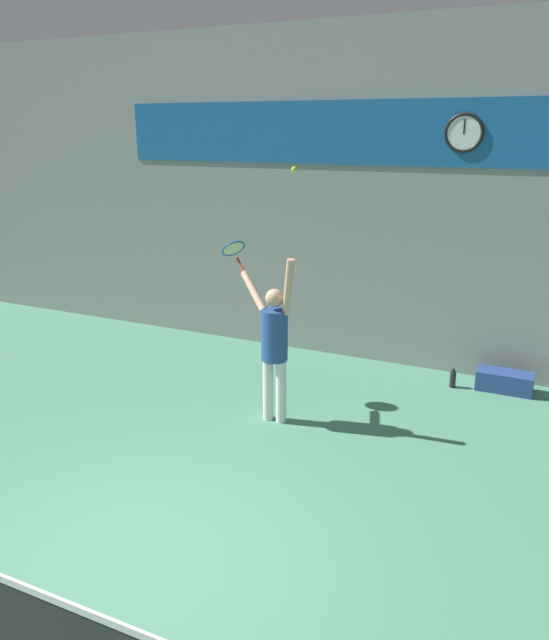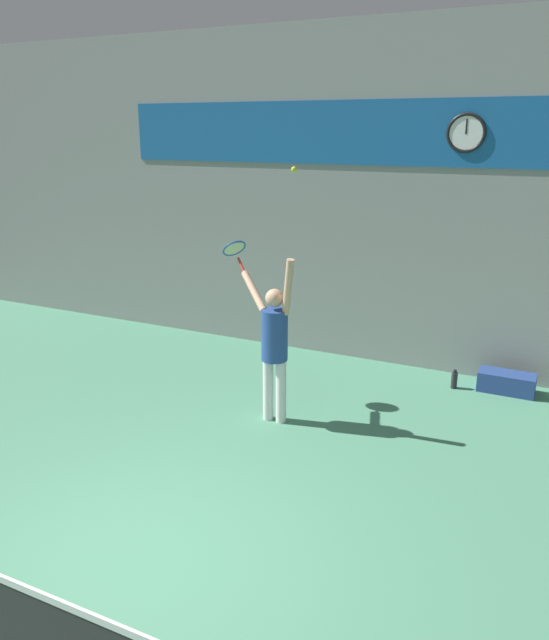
{
  "view_description": "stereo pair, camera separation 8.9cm",
  "coord_description": "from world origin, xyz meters",
  "px_view_note": "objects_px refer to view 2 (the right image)",
  "views": [
    {
      "loc": [
        2.91,
        -3.41,
        3.52
      ],
      "look_at": [
        -0.12,
        3.04,
        1.32
      ],
      "focal_mm": 35.0,
      "sensor_mm": 36.0,
      "label": 1
    },
    {
      "loc": [
        2.99,
        -3.37,
        3.52
      ],
      "look_at": [
        -0.12,
        3.04,
        1.32
      ],
      "focal_mm": 35.0,
      "sensor_mm": 36.0,
      "label": 2
    }
  ],
  "objects_px": {
    "tennis_player": "(274,341)",
    "tennis_racket": "(235,250)",
    "equipment_bag": "(506,382)",
    "scoreboard_clock": "(466,133)",
    "tennis_ball": "(294,169)",
    "water_bottle": "(454,380)"
  },
  "relations": [
    {
      "from": "scoreboard_clock",
      "to": "equipment_bag",
      "type": "relative_size",
      "value": 0.7
    },
    {
      "from": "tennis_ball",
      "to": "equipment_bag",
      "type": "bearing_deg",
      "value": 45.21
    },
    {
      "from": "tennis_player",
      "to": "equipment_bag",
      "type": "xyz_separation_m",
      "value": [
        2.52,
        2.19,
        -0.91
      ]
    },
    {
      "from": "tennis_ball",
      "to": "equipment_bag",
      "type": "relative_size",
      "value": 0.09
    },
    {
      "from": "tennis_player",
      "to": "tennis_racket",
      "type": "bearing_deg",
      "value": 148.02
    },
    {
      "from": "equipment_bag",
      "to": "water_bottle",
      "type": "bearing_deg",
      "value": -164.84
    },
    {
      "from": "tennis_player",
      "to": "equipment_bag",
      "type": "relative_size",
      "value": 2.78
    },
    {
      "from": "water_bottle",
      "to": "scoreboard_clock",
      "type": "bearing_deg",
      "value": 112.31
    },
    {
      "from": "tennis_player",
      "to": "tennis_ball",
      "type": "distance_m",
      "value": 2.06
    },
    {
      "from": "equipment_bag",
      "to": "scoreboard_clock",
      "type": "bearing_deg",
      "value": 158.22
    },
    {
      "from": "tennis_ball",
      "to": "equipment_bag",
      "type": "height_order",
      "value": "tennis_ball"
    },
    {
      "from": "tennis_racket",
      "to": "equipment_bag",
      "type": "xyz_separation_m",
      "value": [
        3.33,
        1.69,
        -1.87
      ]
    },
    {
      "from": "scoreboard_clock",
      "to": "water_bottle",
      "type": "xyz_separation_m",
      "value": [
        0.22,
        -0.54,
        -3.33
      ]
    },
    {
      "from": "tennis_player",
      "to": "scoreboard_clock",
      "type": "bearing_deg",
      "value": 57.52
    },
    {
      "from": "tennis_racket",
      "to": "tennis_ball",
      "type": "distance_m",
      "value": 1.63
    },
    {
      "from": "water_bottle",
      "to": "equipment_bag",
      "type": "bearing_deg",
      "value": 15.16
    },
    {
      "from": "tennis_ball",
      "to": "tennis_player",
      "type": "bearing_deg",
      "value": 165.65
    },
    {
      "from": "scoreboard_clock",
      "to": "tennis_ball",
      "type": "distance_m",
      "value": 2.97
    },
    {
      "from": "tennis_racket",
      "to": "tennis_ball",
      "type": "height_order",
      "value": "tennis_ball"
    },
    {
      "from": "scoreboard_clock",
      "to": "tennis_player",
      "type": "bearing_deg",
      "value": -122.48
    },
    {
      "from": "tennis_player",
      "to": "tennis_racket",
      "type": "height_order",
      "value": "tennis_racket"
    },
    {
      "from": "tennis_racket",
      "to": "water_bottle",
      "type": "relative_size",
      "value": 1.58
    }
  ]
}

